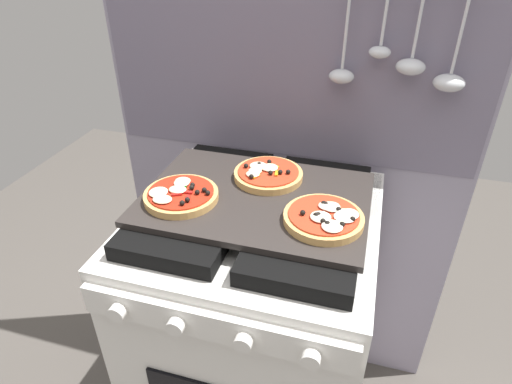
% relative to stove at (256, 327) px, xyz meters
% --- Properties ---
extents(kitchen_backsplash, '(1.10, 0.09, 1.55)m').
position_rel_stove_xyz_m(kitchen_backsplash, '(0.00, 0.34, 0.34)').
color(kitchen_backsplash, gray).
rests_on(kitchen_backsplash, ground_plane).
extents(stove, '(0.60, 0.64, 0.90)m').
position_rel_stove_xyz_m(stove, '(0.00, 0.00, 0.00)').
color(stove, white).
rests_on(stove, ground_plane).
extents(baking_tray, '(0.54, 0.38, 0.02)m').
position_rel_stove_xyz_m(baking_tray, '(0.00, 0.00, 0.46)').
color(baking_tray, '#2D2826').
rests_on(baking_tray, stove).
extents(pizza_left, '(0.18, 0.18, 0.03)m').
position_rel_stove_xyz_m(pizza_left, '(-0.17, -0.06, 0.48)').
color(pizza_left, tan).
rests_on(pizza_left, baking_tray).
extents(pizza_right, '(0.18, 0.18, 0.03)m').
position_rel_stove_xyz_m(pizza_right, '(0.18, -0.06, 0.48)').
color(pizza_right, tan).
rests_on(pizza_right, baking_tray).
extents(pizza_center, '(0.18, 0.18, 0.03)m').
position_rel_stove_xyz_m(pizza_center, '(0.01, 0.09, 0.48)').
color(pizza_center, tan).
rests_on(pizza_center, baking_tray).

